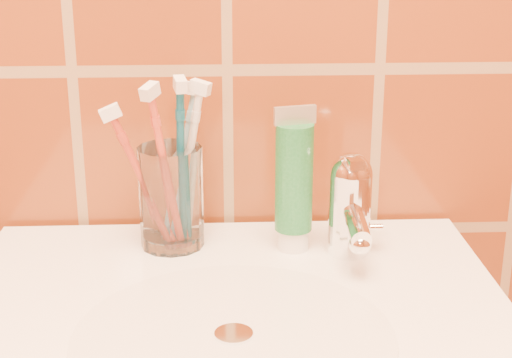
{
  "coord_description": "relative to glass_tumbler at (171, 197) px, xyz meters",
  "views": [
    {
      "loc": [
        -0.01,
        0.28,
        1.22
      ],
      "look_at": [
        0.03,
        1.08,
        0.94
      ],
      "focal_mm": 55.0,
      "sensor_mm": 36.0,
      "label": 1
    }
  ],
  "objects": [
    {
      "name": "toothbrush_4",
      "position": [
        0.01,
        0.02,
        0.03
      ],
      "size": [
        0.1,
        0.09,
        0.2
      ],
      "primitive_type": null,
      "rotation": [
        0.22,
        0.0,
        2.04
      ],
      "color": "#78B2D6",
      "rests_on": "glass_tumbler"
    },
    {
      "name": "toothpaste_tube",
      "position": [
        0.14,
        -0.02,
        0.02
      ],
      "size": [
        0.05,
        0.04,
        0.17
      ],
      "rotation": [
        0.0,
        0.0,
        0.23
      ],
      "color": "white",
      "rests_on": "pedestal_sink"
    },
    {
      "name": "faucet",
      "position": [
        0.2,
        -0.03,
        0.0
      ],
      "size": [
        0.05,
        0.11,
        0.12
      ],
      "color": "white",
      "rests_on": "pedestal_sink"
    },
    {
      "name": "glass_tumbler",
      "position": [
        0.0,
        0.0,
        0.0
      ],
      "size": [
        0.09,
        0.09,
        0.12
      ],
      "primitive_type": "cylinder",
      "rotation": [
        0.0,
        0.0,
        -0.25
      ],
      "color": "white",
      "rests_on": "pedestal_sink"
    },
    {
      "name": "toothbrush_0",
      "position": [
        0.02,
        0.0,
        0.04
      ],
      "size": [
        0.09,
        0.08,
        0.21
      ],
      "primitive_type": null,
      "rotation": [
        0.19,
        0.0,
        1.12
      ],
      "color": "white",
      "rests_on": "glass_tumbler"
    },
    {
      "name": "toothbrush_3",
      "position": [
        0.01,
        -0.01,
        0.04
      ],
      "size": [
        0.05,
        0.09,
        0.22
      ],
      "primitive_type": null,
      "rotation": [
        0.15,
        0.0,
        0.21
      ],
      "color": "#0C4F69",
      "rests_on": "glass_tumbler"
    },
    {
      "name": "toothbrush_1",
      "position": [
        -0.0,
        -0.03,
        0.04
      ],
      "size": [
        0.1,
        0.12,
        0.22
      ],
      "primitive_type": null,
      "rotation": [
        0.24,
        0.0,
        -0.52
      ],
      "color": "#C23F29",
      "rests_on": "glass_tumbler"
    },
    {
      "name": "toothbrush_2",
      "position": [
        -0.03,
        -0.01,
        0.03
      ],
      "size": [
        0.11,
        0.1,
        0.18
      ],
      "primitive_type": null,
      "rotation": [
        0.38,
        0.0,
        -1.41
      ],
      "color": "#A43423",
      "rests_on": "glass_tumbler"
    }
  ]
}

